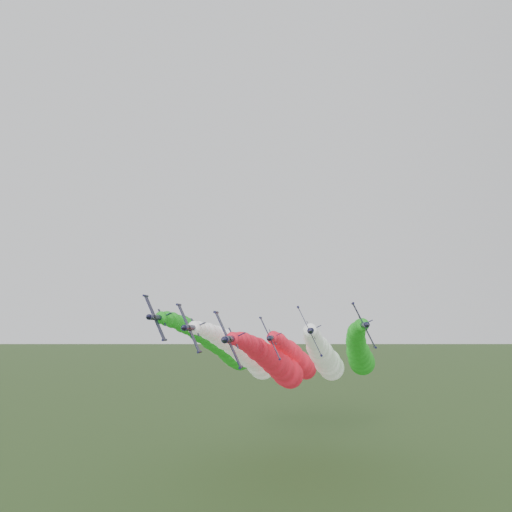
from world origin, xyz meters
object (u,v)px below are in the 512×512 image
object	(u,v)px
jet_inner_left	(248,355)
jet_inner_right	(325,357)
jet_outer_left	(223,347)
jet_lead	(277,365)
jet_outer_right	(359,353)
jet_trail	(296,359)

from	to	relation	value
jet_inner_left	jet_inner_right	world-z (taller)	jet_inner_left
jet_outer_left	jet_inner_right	bearing A→B (deg)	-7.80
jet_lead	jet_inner_right	world-z (taller)	jet_inner_right
jet_inner_right	jet_outer_right	size ratio (longest dim) A/B	1.00
jet_lead	jet_outer_left	distance (m)	21.29
jet_inner_right	jet_outer_right	bearing A→B (deg)	43.32
jet_outer_left	jet_outer_right	distance (m)	36.52
jet_inner_left	jet_outer_right	size ratio (longest dim) A/B	1.00
jet_inner_left	jet_lead	bearing A→B (deg)	-51.91
jet_outer_left	jet_outer_right	xyz separation A→B (m)	(36.09, 5.36, -1.46)
jet_inner_left	jet_trail	distance (m)	17.51
jet_outer_right	jet_trail	bearing A→B (deg)	169.29
jet_outer_left	jet_trail	distance (m)	21.26
jet_inner_left	jet_outer_left	xyz separation A→B (m)	(-7.17, 4.11, 1.82)
jet_lead	jet_inner_right	bearing A→B (deg)	43.80
jet_lead	jet_inner_left	distance (m)	13.23
jet_outer_right	jet_inner_left	bearing A→B (deg)	-161.88
jet_outer_left	jet_inner_left	bearing A→B (deg)	-29.83
jet_outer_left	jet_outer_right	bearing A→B (deg)	8.44
jet_lead	jet_outer_left	bearing A→B (deg)	136.58
jet_lead	jet_trail	distance (m)	23.34
jet_outer_left	jet_trail	world-z (taller)	jet_outer_left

